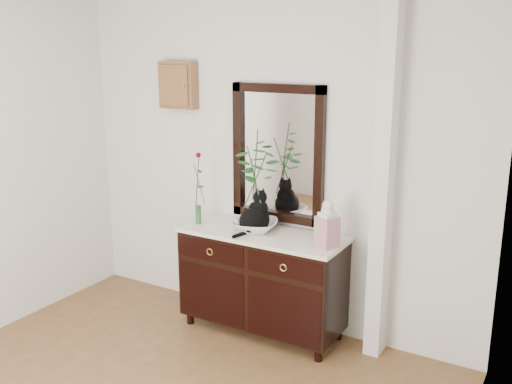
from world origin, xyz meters
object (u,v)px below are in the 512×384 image
Objects in this scene: sideboard at (262,277)px; ginger_jar at (327,223)px; lotus_bowl at (255,226)px; cat at (255,212)px.

ginger_jar is at bearing -5.35° from sideboard.
ginger_jar is at bearing -5.04° from lotus_bowl.
lotus_bowl is 0.97× the size of ginger_jar.
lotus_bowl reaches higher than sideboard.
cat is at bearing 178.05° from ginger_jar.
sideboard is 3.63× the size of ginger_jar.
cat is (-0.05, -0.03, 0.55)m from sideboard.
sideboard is 3.93× the size of cat.
cat is at bearing -64.24° from lotus_bowl.
sideboard is 3.73× the size of lotus_bowl.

